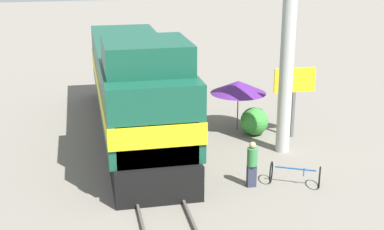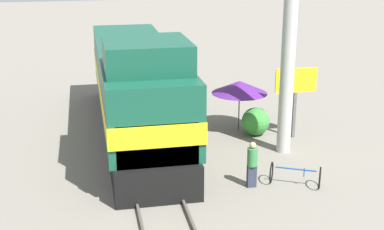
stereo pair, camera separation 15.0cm
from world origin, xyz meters
TOP-DOWN VIEW (x-y plane):
  - ground_plane at (0.00, 0.00)m, footprint 120.00×120.00m
  - rail_near at (-0.72, 0.00)m, footprint 0.08×38.30m
  - rail_far at (0.72, 0.00)m, footprint 0.08×38.30m
  - locomotive at (0.00, 2.57)m, footprint 3.05×13.57m
  - utility_pole at (5.37, -0.21)m, footprint 1.80×0.53m
  - vendor_umbrella at (4.36, 2.55)m, footprint 2.39×2.39m
  - billboard_sign at (6.35, 1.22)m, footprint 1.76×0.12m
  - shrub_cluster at (4.88, 1.80)m, footprint 1.19×1.19m
  - person_bystander at (3.18, -3.04)m, footprint 0.34×0.34m
  - bicycle at (4.66, -3.22)m, footprint 1.80×1.41m

SIDE VIEW (x-z plane):
  - ground_plane at x=0.00m, z-range 0.00..0.00m
  - rail_near at x=-0.72m, z-range 0.00..0.15m
  - rail_far at x=0.72m, z-range 0.00..0.15m
  - bicycle at x=4.66m, z-range 0.01..0.74m
  - shrub_cluster at x=4.88m, z-range 0.00..1.19m
  - person_bystander at x=3.18m, z-range 0.06..1.65m
  - vendor_umbrella at x=4.36m, z-range 0.83..3.02m
  - locomotive at x=0.00m, z-range -0.33..4.39m
  - billboard_sign at x=6.35m, z-range 0.73..3.69m
  - utility_pole at x=5.37m, z-range 0.03..8.26m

